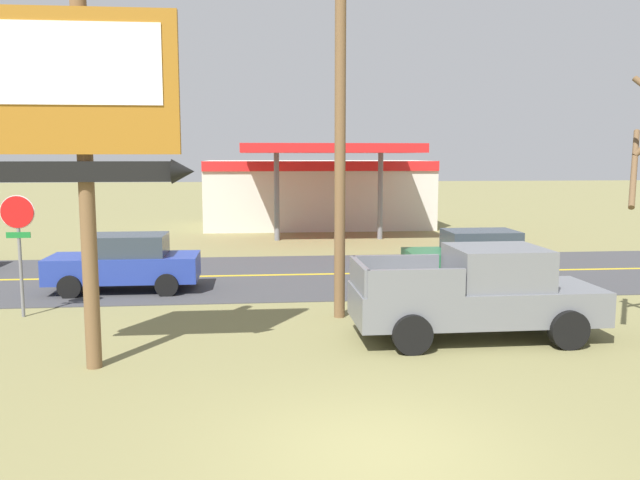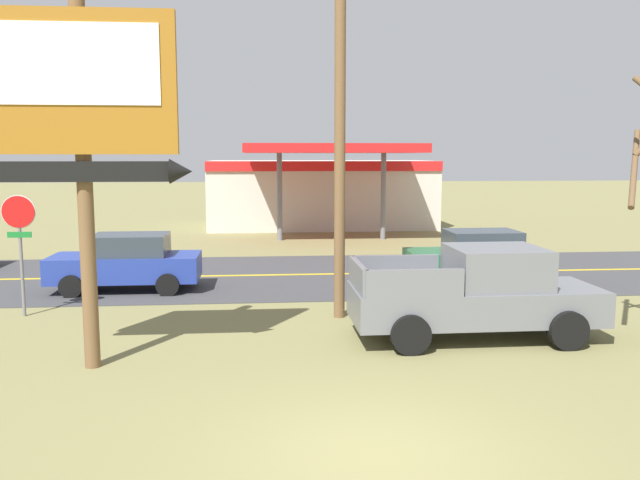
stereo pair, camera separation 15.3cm
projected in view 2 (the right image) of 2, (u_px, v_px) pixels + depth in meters
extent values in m
plane|color=olive|center=(375.00, 454.00, 8.58)|extent=(180.00, 180.00, 0.00)
cube|color=#3D3D3F|center=(306.00, 275.00, 21.42)|extent=(140.00, 8.00, 0.02)
cube|color=gold|center=(306.00, 274.00, 21.42)|extent=(126.00, 0.20, 0.01)
cylinder|color=brown|center=(85.00, 186.00, 11.70)|extent=(0.28, 0.28, 6.68)
cube|color=#996019|center=(77.00, 82.00, 11.29)|extent=(3.39, 0.16, 2.48)
cube|color=white|center=(75.00, 64.00, 11.17)|extent=(2.85, 0.03, 1.39)
cube|color=black|center=(81.00, 172.00, 11.49)|extent=(3.05, 0.12, 0.36)
cone|color=black|center=(181.00, 171.00, 11.64)|extent=(0.40, 0.44, 0.44)
cylinder|color=slate|center=(22.00, 272.00, 15.81)|extent=(0.08, 0.08, 2.20)
cylinder|color=red|center=(18.00, 212.00, 15.60)|extent=(0.76, 0.03, 0.76)
cylinder|color=white|center=(18.00, 212.00, 15.62)|extent=(0.80, 0.01, 0.80)
cube|color=#19722D|center=(19.00, 235.00, 15.67)|extent=(0.56, 0.03, 0.14)
cylinder|color=brown|center=(340.00, 125.00, 15.28)|extent=(0.26, 0.26, 9.19)
cylinder|color=brown|center=(634.00, 167.00, 13.36)|extent=(1.09, 1.66, 1.61)
cube|color=beige|center=(320.00, 193.00, 36.10)|extent=(12.00, 6.00, 3.60)
cube|color=red|center=(326.00, 166.00, 32.89)|extent=(12.00, 0.12, 0.50)
cube|color=red|center=(332.00, 148.00, 29.87)|extent=(8.00, 5.00, 0.40)
cylinder|color=slate|center=(280.00, 195.00, 29.93)|extent=(0.24, 0.24, 4.20)
cylinder|color=slate|center=(383.00, 194.00, 30.35)|extent=(0.24, 0.24, 4.20)
cube|color=slate|center=(474.00, 303.00, 13.92)|extent=(5.22, 2.00, 0.72)
cube|color=slate|center=(496.00, 267.00, 13.86)|extent=(1.91, 1.82, 0.84)
cube|color=#28333D|center=(536.00, 266.00, 13.95)|extent=(0.11, 1.66, 0.71)
cube|color=slate|center=(395.00, 268.00, 14.60)|extent=(1.95, 0.14, 0.56)
cube|color=slate|center=(415.00, 284.00, 12.78)|extent=(1.95, 0.14, 0.56)
cube|color=slate|center=(358.00, 276.00, 13.60)|extent=(0.14, 1.88, 0.56)
cylinder|color=black|center=(528.00, 308.00, 15.09)|extent=(0.80, 0.29, 0.80)
cylinder|color=black|center=(568.00, 330.00, 13.16)|extent=(0.80, 0.29, 0.80)
cylinder|color=black|center=(390.00, 311.00, 14.78)|extent=(0.80, 0.29, 0.80)
cylinder|color=black|center=(410.00, 334.00, 12.84)|extent=(0.80, 0.29, 0.80)
cube|color=#233893|center=(126.00, 267.00, 18.88)|extent=(4.20, 1.76, 0.72)
cube|color=#2D3842|center=(130.00, 245.00, 18.81)|extent=(2.10, 1.56, 0.60)
cylinder|color=black|center=(71.00, 286.00, 17.94)|extent=(0.64, 0.24, 0.64)
cylinder|color=black|center=(88.00, 275.00, 19.68)|extent=(0.64, 0.24, 0.64)
cylinder|color=black|center=(168.00, 285.00, 18.17)|extent=(0.64, 0.24, 0.64)
cylinder|color=black|center=(176.00, 273.00, 19.91)|extent=(0.64, 0.24, 0.64)
cube|color=#1E6038|center=(477.00, 262.00, 19.80)|extent=(4.20, 1.76, 0.72)
cube|color=#2D3842|center=(482.00, 240.00, 19.73)|extent=(2.10, 1.56, 0.60)
cylinder|color=black|center=(442.00, 280.00, 18.86)|extent=(0.64, 0.24, 0.64)
cylinder|color=black|center=(427.00, 270.00, 20.60)|extent=(0.64, 0.24, 0.64)
cylinder|color=black|center=(530.00, 279.00, 19.10)|extent=(0.64, 0.24, 0.64)
cylinder|color=black|center=(507.00, 268.00, 20.83)|extent=(0.64, 0.24, 0.64)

